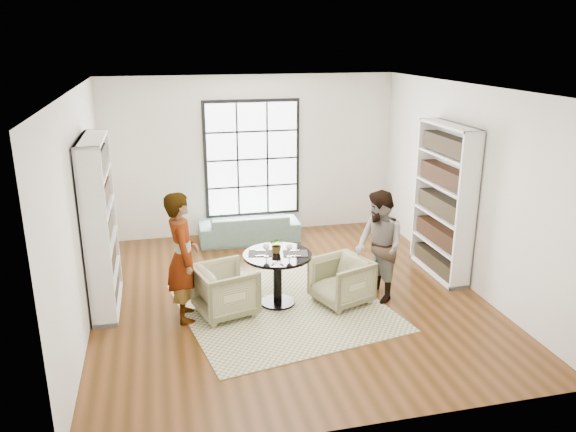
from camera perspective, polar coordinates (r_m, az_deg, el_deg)
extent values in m
plane|color=#5B3115|center=(8.35, 0.05, -8.10)|extent=(6.00, 6.00, 0.00)
plane|color=silver|center=(10.68, -3.69, 6.11)|extent=(5.50, 0.00, 5.50)
plane|color=silver|center=(7.69, -20.31, 0.45)|extent=(0.00, 6.00, 6.00)
plane|color=silver|center=(8.85, 17.68, 2.87)|extent=(0.00, 6.00, 6.00)
plane|color=silver|center=(5.12, 7.88, -7.10)|extent=(5.50, 0.00, 5.50)
plane|color=white|center=(7.55, 0.05, 12.86)|extent=(6.00, 6.00, 0.00)
cube|color=black|center=(10.67, -3.66, 5.83)|extent=(1.82, 0.06, 2.22)
cube|color=white|center=(10.63, -3.63, 5.78)|extent=(1.70, 0.02, 2.10)
cube|color=#BEB88F|center=(8.01, -0.49, -9.24)|extent=(3.15, 3.15, 0.01)
cylinder|color=black|center=(8.11, -1.05, -8.77)|extent=(0.49, 0.49, 0.04)
cylinder|color=black|center=(7.96, -1.07, -6.50)|extent=(0.12, 0.12, 0.69)
cylinder|color=black|center=(7.82, -1.08, -4.00)|extent=(0.96, 0.96, 0.04)
imported|color=gray|center=(10.45, -3.98, -1.16)|extent=(1.85, 0.75, 0.54)
imported|color=#BCBA86|center=(7.75, -6.35, -7.50)|extent=(0.94, 0.92, 0.70)
imported|color=tan|center=(8.06, 5.43, -6.58)|extent=(0.93, 0.92, 0.66)
imported|color=gray|center=(7.51, -10.67, -4.13)|extent=(0.44, 0.66, 1.77)
imported|color=gray|center=(8.06, 9.24, -3.10)|extent=(0.72, 0.86, 1.61)
cube|color=black|center=(7.83, -2.80, -3.81)|extent=(0.38, 0.32, 0.01)
cube|color=black|center=(7.81, 0.75, -3.83)|extent=(0.38, 0.32, 0.01)
cylinder|color=silver|center=(7.71, -2.22, -4.12)|extent=(0.07, 0.07, 0.01)
cylinder|color=silver|center=(7.69, -2.22, -3.73)|extent=(0.01, 0.01, 0.11)
sphere|color=maroon|center=(7.66, -2.23, -3.12)|extent=(0.09, 0.09, 0.09)
ellipsoid|color=white|center=(7.66, -2.23, -3.12)|extent=(0.09, 0.09, 0.10)
cylinder|color=silver|center=(7.70, 0.14, -4.14)|extent=(0.07, 0.07, 0.01)
cylinder|color=silver|center=(7.68, 0.14, -3.76)|extent=(0.01, 0.01, 0.11)
sphere|color=maroon|center=(7.65, 0.14, -3.17)|extent=(0.08, 0.08, 0.08)
ellipsoid|color=white|center=(7.65, 0.14, -3.17)|extent=(0.09, 0.09, 0.10)
imported|color=gray|center=(7.81, -1.12, -2.95)|extent=(0.25, 0.24, 0.23)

